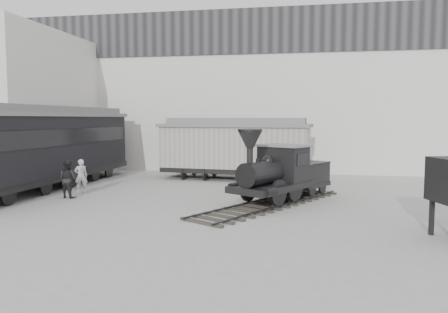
% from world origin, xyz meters
% --- Properties ---
extents(ground, '(90.00, 90.00, 0.00)m').
position_xyz_m(ground, '(0.00, 0.00, 0.00)').
color(ground, '#9E9E9B').
extents(north_wall, '(34.00, 2.51, 11.00)m').
position_xyz_m(north_wall, '(0.00, 14.98, 5.55)').
color(north_wall, silver).
rests_on(north_wall, ground).
extents(west_pavilion, '(7.00, 12.11, 9.00)m').
position_xyz_m(west_pavilion, '(-14.50, 9.96, 4.49)').
color(west_pavilion, silver).
rests_on(west_pavilion, ground).
extents(locomotive, '(6.23, 8.81, 3.19)m').
position_xyz_m(locomotive, '(2.54, 3.36, 1.18)').
color(locomotive, black).
rests_on(locomotive, ground).
extents(boxcar, '(9.36, 3.70, 3.74)m').
position_xyz_m(boxcar, '(-0.51, 10.39, 1.96)').
color(boxcar, black).
rests_on(boxcar, ground).
extents(passenger_coach, '(3.72, 15.14, 4.02)m').
position_xyz_m(passenger_coach, '(-9.82, 5.03, 2.22)').
color(passenger_coach, black).
rests_on(passenger_coach, ground).
extents(visitor_a, '(0.74, 0.65, 1.70)m').
position_xyz_m(visitor_a, '(-7.29, 4.22, 0.85)').
color(visitor_a, silver).
rests_on(visitor_a, ground).
extents(visitor_b, '(1.00, 0.86, 1.78)m').
position_xyz_m(visitor_b, '(-7.23, 2.87, 0.89)').
color(visitor_b, black).
rests_on(visitor_b, ground).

